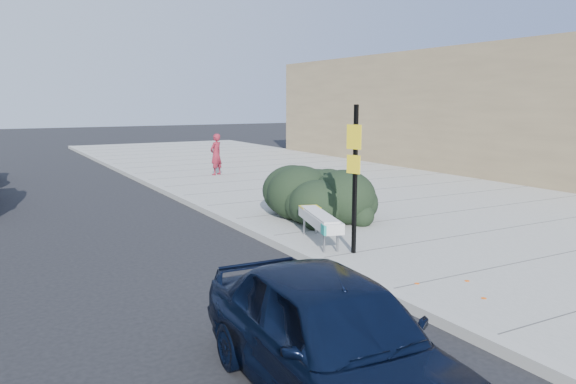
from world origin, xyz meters
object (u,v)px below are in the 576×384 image
bike_rack (306,196)px  bench (320,220)px  sign_post (355,171)px  sedan_navy (333,337)px  pedestrian (216,154)px

bike_rack → bench: bearing=-96.8°
bench → sign_post: 1.51m
bench → sedan_navy: bearing=-104.9°
sign_post → sedan_navy: sign_post is taller
sedan_navy → bike_rack: bearing=63.6°
sign_post → sedan_navy: 5.26m
bike_rack → sedan_navy: bearing=-101.0°
bench → bike_rack: bearing=81.3°
sign_post → pedestrian: sign_post is taller
bench → pedestrian: size_ratio=1.26×
sedan_navy → pedestrian: pedestrian is taller
bike_rack → sedan_navy: size_ratio=0.21×
bench → sedan_navy: sedan_navy is taller
sign_post → pedestrian: bearing=63.1°
bench → pedestrian: (2.18, 11.01, 0.33)m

